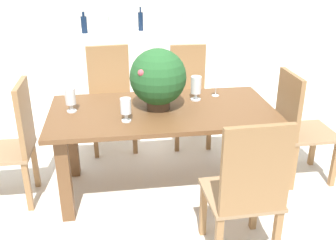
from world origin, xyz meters
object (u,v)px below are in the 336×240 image
(wine_bottle_green, at_px, (141,21))
(wine_bottle_dark, at_px, (180,21))
(chair_far_left, at_px, (110,93))
(chair_near_right, at_px, (248,188))
(chair_head_end, at_px, (14,140))
(chair_far_right, at_px, (189,91))
(crystal_vase_right, at_px, (196,86))
(crystal_vase_left, at_px, (126,107))
(kitchen_counter, at_px, (123,70))
(wine_glass, at_px, (216,84))
(chair_foot_end, at_px, (297,123))
(wine_bottle_clear, at_px, (106,24))
(wine_bottle_amber, at_px, (84,24))
(dining_table, at_px, (162,124))
(flower_centerpiece, at_px, (158,78))
(crystal_vase_center_near, at_px, (70,98))

(wine_bottle_green, distance_m, wine_bottle_dark, 0.50)
(chair_far_left, distance_m, chair_near_right, 2.09)
(chair_head_end, distance_m, wine_bottle_dark, 2.71)
(chair_far_right, height_order, crystal_vase_right, chair_far_right)
(wine_bottle_dark, bearing_deg, wine_bottle_green, 177.06)
(crystal_vase_left, distance_m, kitchen_counter, 2.25)
(wine_glass, bearing_deg, crystal_vase_right, -158.24)
(crystal_vase_left, distance_m, wine_bottle_dark, 2.40)
(crystal_vase_right, xyz_separation_m, wine_glass, (0.20, 0.08, -0.02))
(chair_head_end, relative_size, wine_bottle_dark, 3.66)
(chair_foot_end, distance_m, wine_bottle_clear, 2.65)
(chair_far_left, bearing_deg, crystal_vase_left, -89.03)
(wine_bottle_amber, bearing_deg, crystal_vase_right, -61.07)
(kitchen_counter, height_order, wine_bottle_amber, wine_bottle_amber)
(dining_table, bearing_deg, chair_far_right, 66.65)
(crystal_vase_left, relative_size, crystal_vase_right, 0.87)
(chair_far_left, relative_size, crystal_vase_right, 4.98)
(crystal_vase_left, bearing_deg, chair_near_right, -46.61)
(wine_bottle_clear, distance_m, wine_bottle_dark, 0.93)
(flower_centerpiece, xyz_separation_m, crystal_vase_left, (-0.27, -0.22, -0.15))
(chair_far_left, distance_m, wine_bottle_green, 1.30)
(wine_bottle_dark, bearing_deg, kitchen_counter, -178.36)
(dining_table, bearing_deg, crystal_vase_left, -145.76)
(crystal_vase_center_near, xyz_separation_m, wine_bottle_dark, (1.22, 1.99, 0.25))
(dining_table, xyz_separation_m, flower_centerpiece, (-0.03, 0.02, 0.39))
(wine_bottle_amber, bearing_deg, chair_far_right, -43.37)
(dining_table, distance_m, crystal_vase_right, 0.44)
(flower_centerpiece, xyz_separation_m, crystal_vase_right, (0.34, 0.15, -0.14))
(chair_near_right, xyz_separation_m, wine_bottle_amber, (-1.11, 2.96, 0.54))
(crystal_vase_left, xyz_separation_m, wine_bottle_dark, (0.80, 2.25, 0.26))
(chair_foot_end, distance_m, crystal_vase_left, 1.54)
(dining_table, relative_size, wine_bottle_dark, 6.54)
(flower_centerpiece, xyz_separation_m, wine_bottle_clear, (-0.40, 2.01, 0.10))
(wine_bottle_green, xyz_separation_m, wine_bottle_clear, (-0.43, -0.04, -0.02))
(kitchen_counter, distance_m, wine_bottle_dark, 0.97)
(crystal_vase_center_near, distance_m, wine_bottle_green, 2.16)
(chair_far_right, xyz_separation_m, wine_bottle_clear, (-0.84, 1.07, 0.55))
(wine_bottle_green, bearing_deg, flower_centerpiece, -90.80)
(flower_centerpiece, distance_m, wine_bottle_clear, 2.05)
(wine_bottle_clear, bearing_deg, kitchen_counter, -1.48)
(chair_near_right, xyz_separation_m, flower_centerpiece, (-0.44, 0.98, 0.44))
(chair_far_left, height_order, kitchen_counter, chair_far_left)
(chair_far_left, height_order, crystal_vase_left, chair_far_left)
(wine_bottle_amber, bearing_deg, chair_head_end, -103.79)
(chair_far_left, xyz_separation_m, chair_near_right, (0.83, -1.92, -0.00))
(wine_glass, xyz_separation_m, wine_bottle_green, (-0.51, 1.82, 0.26))
(chair_foot_end, bearing_deg, wine_glass, 69.51)
(chair_far_left, xyz_separation_m, crystal_vase_center_near, (-0.31, -0.91, 0.29))
(flower_centerpiece, relative_size, wine_bottle_amber, 1.93)
(flower_centerpiece, height_order, crystal_vase_left, flower_centerpiece)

